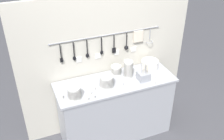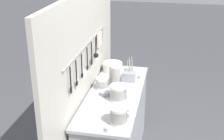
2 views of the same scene
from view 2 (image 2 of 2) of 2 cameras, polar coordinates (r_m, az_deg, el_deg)
counter at (r=3.49m, az=0.50°, el=-10.66°), size 1.53×0.55×0.89m
back_wall at (r=3.30m, az=-4.73°, el=-2.38°), size 2.33×0.11×1.94m
bowl_stack_back_corner at (r=3.33m, az=-1.87°, el=-2.42°), size 0.13×0.13×0.13m
bowl_stack_nested_right at (r=3.09m, az=1.16°, el=-4.17°), size 0.17×0.17×0.16m
bowl_stack_short_front at (r=3.40m, az=0.48°, el=-0.94°), size 0.12×0.12×0.23m
bowl_stack_wide_centre at (r=2.72m, az=1.20°, el=-8.32°), size 0.15×0.15×0.16m
plate_stack at (r=3.77m, az=0.12°, el=0.56°), size 0.23×0.23×0.11m
steel_mixing_bowl at (r=3.22m, az=-1.23°, el=-4.26°), size 0.11×0.11×0.04m
cutlery_caddy at (r=3.54m, az=3.09°, el=-1.03°), size 0.14×0.14×0.27m
cup_edge_far at (r=3.61m, az=5.39°, el=-1.20°), size 0.05×0.05×0.04m
cup_back_left at (r=2.64m, az=-0.64°, el=-10.81°), size 0.05×0.05×0.04m
cup_back_right at (r=3.56m, az=0.63°, el=-1.43°), size 0.05×0.05×0.04m
cup_front_left at (r=3.71m, az=4.24°, el=-0.43°), size 0.05×0.05×0.04m
cup_beside_plates at (r=2.90m, az=3.38°, el=-7.43°), size 0.05×0.05×0.04m
cup_front_right at (r=2.84m, az=3.32°, el=-8.24°), size 0.05×0.05×0.04m
cup_centre at (r=2.98m, az=0.52°, el=-6.58°), size 0.05×0.05×0.04m
cup_edge_near at (r=3.46m, az=-1.14°, el=-2.16°), size 0.05×0.05×0.04m
cup_by_caddy at (r=3.27m, az=2.43°, el=-3.73°), size 0.05×0.05×0.04m
cup_mid_row at (r=2.90m, az=1.91°, el=-7.49°), size 0.05×0.05×0.04m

